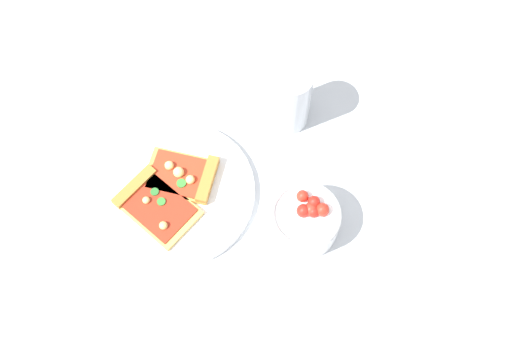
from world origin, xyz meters
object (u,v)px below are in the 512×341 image
at_px(pizza_slice_near, 154,204).
at_px(plate, 177,192).
at_px(pizza_slice_far, 186,176).
at_px(soda_glass, 289,100).
at_px(salad_bowl, 305,219).

bearing_deg(pizza_slice_near, plate, -69.18).
distance_m(pizza_slice_far, soda_glass, 0.23).
bearing_deg(pizza_slice_far, salad_bowl, -128.97).
bearing_deg(soda_glass, pizza_slice_near, 112.25).
bearing_deg(salad_bowl, pizza_slice_far, 51.03).
height_order(plate, pizza_slice_far, pizza_slice_far).
relative_size(pizza_slice_far, soda_glass, 1.07).
bearing_deg(soda_glass, pizza_slice_far, 110.16).
bearing_deg(soda_glass, salad_bowl, 170.10).
bearing_deg(plate, soda_glass, -67.49).
xyz_separation_m(plate, pizza_slice_near, (-0.02, 0.04, 0.01)).
xyz_separation_m(plate, pizza_slice_far, (0.02, -0.02, 0.01)).
distance_m(pizza_slice_near, soda_glass, 0.31).
xyz_separation_m(pizza_slice_near, pizza_slice_far, (0.04, -0.07, 0.00)).
relative_size(pizza_slice_far, salad_bowl, 1.23).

